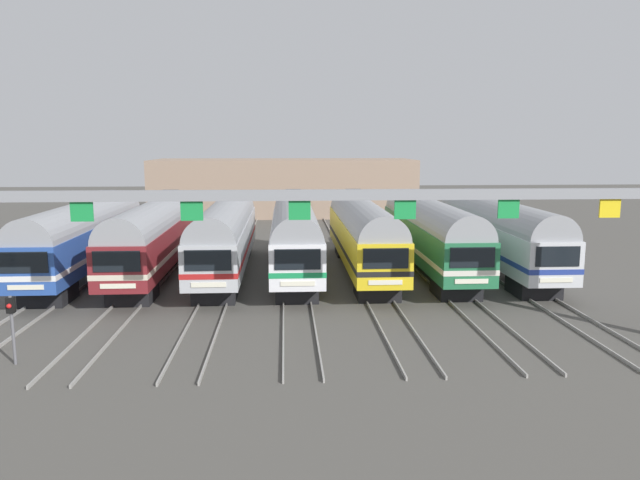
% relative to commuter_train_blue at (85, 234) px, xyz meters
% --- Properties ---
extents(ground_plane, '(160.00, 160.00, 0.00)m').
position_rel_commuter_train_blue_xyz_m(ground_plane, '(13.13, 0.00, -2.69)').
color(ground_plane, '#4C4944').
extents(track_bed, '(27.77, 70.00, 0.15)m').
position_rel_commuter_train_blue_xyz_m(track_bed, '(13.13, 17.00, -2.61)').
color(track_bed, gray).
rests_on(track_bed, ground).
extents(commuter_train_blue, '(2.88, 18.06, 5.05)m').
position_rel_commuter_train_blue_xyz_m(commuter_train_blue, '(0.00, 0.00, 0.00)').
color(commuter_train_blue, '#284C9E').
rests_on(commuter_train_blue, ground).
extents(commuter_train_maroon, '(2.88, 18.06, 5.05)m').
position_rel_commuter_train_blue_xyz_m(commuter_train_maroon, '(4.38, 0.00, 0.00)').
color(commuter_train_maroon, maroon).
rests_on(commuter_train_maroon, ground).
extents(commuter_train_stainless, '(2.88, 18.06, 4.77)m').
position_rel_commuter_train_blue_xyz_m(commuter_train_stainless, '(8.75, -0.00, -0.00)').
color(commuter_train_stainless, '#B2B5BA').
rests_on(commuter_train_stainless, ground).
extents(commuter_train_white, '(2.88, 18.06, 5.05)m').
position_rel_commuter_train_blue_xyz_m(commuter_train_white, '(13.13, 0.00, 0.00)').
color(commuter_train_white, white).
rests_on(commuter_train_white, ground).
extents(commuter_train_yellow, '(2.88, 18.06, 5.05)m').
position_rel_commuter_train_blue_xyz_m(commuter_train_yellow, '(17.51, 0.00, 0.00)').
color(commuter_train_yellow, gold).
rests_on(commuter_train_yellow, ground).
extents(commuter_train_green, '(2.88, 18.06, 4.77)m').
position_rel_commuter_train_blue_xyz_m(commuter_train_green, '(21.88, -0.00, -0.00)').
color(commuter_train_green, '#236B42').
rests_on(commuter_train_green, ground).
extents(commuter_train_silver, '(2.88, 18.06, 5.05)m').
position_rel_commuter_train_blue_xyz_m(commuter_train_silver, '(26.26, 0.00, 0.00)').
color(commuter_train_silver, silver).
rests_on(commuter_train_silver, ground).
extents(catenary_gantry, '(31.50, 0.44, 6.97)m').
position_rel_commuter_train_blue_xyz_m(catenary_gantry, '(13.13, -13.50, 2.78)').
color(catenary_gantry, gray).
rests_on(catenary_gantry, ground).
extents(yard_signal_mast, '(0.28, 0.35, 2.68)m').
position_rel_commuter_train_blue_xyz_m(yard_signal_mast, '(2.19, -15.48, -0.81)').
color(yard_signal_mast, '#59595E').
rests_on(yard_signal_mast, ground).
extents(maintenance_building, '(29.82, 10.00, 6.46)m').
position_rel_commuter_train_blue_xyz_m(maintenance_building, '(12.46, 32.43, 0.54)').
color(maintenance_building, gray).
rests_on(maintenance_building, ground).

